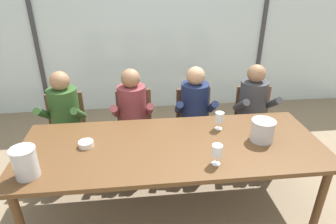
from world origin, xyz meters
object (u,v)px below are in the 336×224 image
Objects in this scene: dining_table at (172,150)px; chair_left_of_center at (135,121)px; chair_right_of_center at (253,117)px; person_maroon_top at (133,115)px; chair_center at (195,119)px; person_olive_shirt at (63,118)px; ice_bucket_secondary at (263,130)px; chair_near_curtain at (67,125)px; person_navy_polo at (195,112)px; person_charcoal_jacket at (254,109)px; wine_glass_near_bucket at (219,118)px; tasting_bowl at (86,144)px; wine_glass_by_left_taster at (217,151)px; ice_bucket_primary at (25,162)px.

chair_left_of_center reaches higher than dining_table.
chair_right_of_center is 1.49m from person_maroon_top.
person_olive_shirt reaches higher than chair_center.
ice_bucket_secondary reaches higher than chair_right_of_center.
chair_near_curtain is 1.51m from person_navy_polo.
dining_table is at bearing 179.21° from ice_bucket_secondary.
person_charcoal_jacket is 0.83m from wine_glass_near_bucket.
person_olive_shirt is at bearing -89.29° from chair_near_curtain.
person_maroon_top is at bearing 178.58° from person_charcoal_jacket.
chair_center is 0.73× the size of person_olive_shirt.
person_charcoal_jacket is 0.86m from ice_bucket_secondary.
chair_left_of_center is 0.73× the size of person_charcoal_jacket.
tasting_bowl is (-1.83, -0.73, 0.10)m from person_charcoal_jacket.
person_olive_shirt is 0.82m from tasting_bowl.
wine_glass_near_bucket is (0.12, -0.55, 0.19)m from person_navy_polo.
dining_table is at bearing -29.49° from person_olive_shirt.
tasting_bowl is (-0.40, -0.73, 0.10)m from person_maroon_top.
tasting_bowl is at bearing -151.34° from chair_right_of_center.
person_olive_shirt reaches higher than ice_bucket_secondary.
wine_glass_by_left_taster reaches higher than chair_left_of_center.
ice_bucket_primary is at bearing -171.29° from ice_bucket_secondary.
person_olive_shirt is (0.02, -0.15, 0.17)m from chair_near_curtain.
dining_table is 20.81× the size of tasting_bowl.
person_navy_polo is (0.71, 0.00, 0.00)m from person_maroon_top.
person_olive_shirt and person_charcoal_jacket have the same top height.
person_olive_shirt reaches higher than wine_glass_near_bucket.
chair_near_curtain is (-1.13, 0.93, -0.19)m from dining_table.
wine_glass_by_left_taster is (-0.76, -1.10, 0.19)m from person_charcoal_jacket.
person_navy_polo is 4.91× the size of ice_bucket_primary.
chair_near_curtain is 2.26m from chair_right_of_center.
chair_center is at bearing 37.13° from tasting_bowl.
ice_bucket_primary is (-1.13, -0.31, 0.19)m from dining_table.
wine_glass_near_bucket is (1.60, -0.55, 0.19)m from person_olive_shirt.
tasting_bowl is at bearing 177.60° from ice_bucket_secondary.
ice_bucket_primary reaches higher than wine_glass_by_left_taster.
person_olive_shirt reaches higher than wine_glass_by_left_taster.
person_maroon_top and person_navy_polo have the same top height.
person_maroon_top reaches higher than chair_right_of_center.
person_navy_polo is at bearing -0.87° from person_maroon_top.
person_charcoal_jacket is (0.68, -0.14, 0.17)m from chair_center.
ice_bucket_secondary is at bearing -35.18° from person_maroon_top.
wine_glass_near_bucket is (0.17, 0.55, 0.00)m from wine_glass_by_left_taster.
tasting_bowl is (0.38, -0.88, 0.27)m from chair_near_curtain.
wine_glass_by_left_taster is at bearing -107.39° from wine_glass_near_bucket.
dining_table is 11.05× the size of ice_bucket_primary.
wine_glass_by_left_taster is (-0.08, -1.24, 0.37)m from chair_center.
chair_near_curtain is 0.81m from person_maroon_top.
person_olive_shirt is at bearing -179.54° from chair_center.
person_olive_shirt is at bearing 157.56° from ice_bucket_secondary.
person_navy_polo is at bearing 36.23° from ice_bucket_primary.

